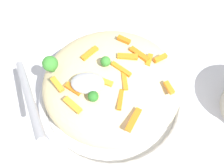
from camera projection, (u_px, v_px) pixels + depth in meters
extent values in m
plane|color=silver|center=(112.00, 101.00, 0.52)|extent=(2.40, 2.40, 0.00)
cylinder|color=silver|center=(112.00, 99.00, 0.51)|extent=(0.28, 0.28, 0.02)
torus|color=silver|center=(112.00, 95.00, 0.49)|extent=(0.31, 0.31, 0.02)
torus|color=black|center=(112.00, 95.00, 0.49)|extent=(0.30, 0.30, 0.00)
ellipsoid|color=beige|center=(112.00, 83.00, 0.45)|extent=(0.27, 0.25, 0.10)
cube|color=orange|center=(169.00, 88.00, 0.39)|extent=(0.02, 0.03, 0.01)
cube|color=orange|center=(120.00, 100.00, 0.38)|extent=(0.01, 0.04, 0.01)
cube|color=orange|center=(149.00, 60.00, 0.42)|extent=(0.02, 0.03, 0.01)
cube|color=orange|center=(139.00, 54.00, 0.43)|extent=(0.04, 0.03, 0.01)
cube|color=orange|center=(101.00, 80.00, 0.40)|extent=(0.04, 0.02, 0.01)
cube|color=orange|center=(90.00, 53.00, 0.43)|extent=(0.03, 0.03, 0.01)
cube|color=orange|center=(73.00, 105.00, 0.38)|extent=(0.03, 0.03, 0.01)
cube|color=orange|center=(121.00, 70.00, 0.40)|extent=(0.04, 0.03, 0.01)
cube|color=orange|center=(125.00, 81.00, 0.40)|extent=(0.01, 0.04, 0.01)
cube|color=orange|center=(57.00, 84.00, 0.40)|extent=(0.03, 0.03, 0.01)
cube|color=orange|center=(73.00, 89.00, 0.39)|extent=(0.03, 0.02, 0.01)
cube|color=orange|center=(134.00, 120.00, 0.37)|extent=(0.03, 0.04, 0.01)
cube|color=orange|center=(124.00, 40.00, 0.44)|extent=(0.03, 0.02, 0.01)
cube|color=orange|center=(128.00, 57.00, 0.42)|extent=(0.04, 0.01, 0.01)
cube|color=orange|center=(160.00, 58.00, 0.42)|extent=(0.03, 0.02, 0.01)
cylinder|color=#377928|center=(52.00, 70.00, 0.41)|extent=(0.01, 0.01, 0.01)
sphere|color=#3D8E33|center=(50.00, 65.00, 0.40)|extent=(0.03, 0.03, 0.03)
cylinder|color=#296820|center=(94.00, 99.00, 0.38)|extent=(0.01, 0.01, 0.01)
sphere|color=#2D7A28|center=(93.00, 96.00, 0.37)|extent=(0.02, 0.02, 0.02)
cylinder|color=#377928|center=(106.00, 65.00, 0.41)|extent=(0.01, 0.01, 0.01)
sphere|color=#3D8E33|center=(106.00, 61.00, 0.40)|extent=(0.02, 0.02, 0.02)
ellipsoid|color=#B7B7BC|center=(88.00, 83.00, 0.39)|extent=(0.06, 0.04, 0.02)
cylinder|color=#B7B7BC|center=(28.00, 94.00, 0.33)|extent=(0.10, 0.16, 0.09)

